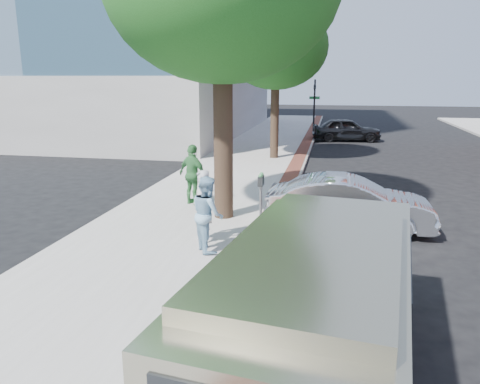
% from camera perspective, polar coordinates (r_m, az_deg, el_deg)
% --- Properties ---
extents(ground, '(120.00, 120.00, 0.00)m').
position_cam_1_polar(ground, '(11.28, -1.23, -6.61)').
color(ground, black).
rests_on(ground, ground).
extents(sidewalk, '(5.00, 60.00, 0.15)m').
position_cam_1_polar(sidewalk, '(19.10, -0.37, 2.15)').
color(sidewalk, '#9E9991').
rests_on(sidewalk, ground).
extents(brick_strip, '(0.60, 60.00, 0.01)m').
position_cam_1_polar(brick_strip, '(18.76, 6.22, 2.11)').
color(brick_strip, brown).
rests_on(brick_strip, sidewalk).
extents(curb, '(0.10, 60.00, 0.15)m').
position_cam_1_polar(curb, '(18.75, 7.28, 1.82)').
color(curb, gray).
rests_on(curb, ground).
extents(office_base, '(18.20, 22.20, 4.00)m').
position_cam_1_polar(office_base, '(35.81, -14.16, 10.30)').
color(office_base, gray).
rests_on(office_base, ground).
extents(signal_near, '(0.70, 0.15, 3.80)m').
position_cam_1_polar(signal_near, '(32.38, 9.05, 10.66)').
color(signal_near, black).
rests_on(signal_near, ground).
extents(tree_far, '(4.80, 4.80, 7.14)m').
position_cam_1_polar(tree_far, '(22.53, 4.40, 17.24)').
color(tree_far, black).
rests_on(tree_far, sidewalk).
extents(parking_meter, '(0.12, 0.32, 1.47)m').
position_cam_1_polar(parking_meter, '(11.72, 2.56, 0.33)').
color(parking_meter, gray).
rests_on(parking_meter, sidewalk).
extents(person_gray, '(0.67, 0.75, 1.71)m').
position_cam_1_polar(person_gray, '(10.94, -4.63, -1.76)').
color(person_gray, '#B2B2B7').
rests_on(person_gray, sidewalk).
extents(person_officer, '(0.98, 1.04, 1.70)m').
position_cam_1_polar(person_officer, '(10.38, -3.96, -2.65)').
color(person_officer, '#83AFCB').
rests_on(person_officer, sidewalk).
extents(person_green, '(1.16, 0.90, 1.84)m').
position_cam_1_polar(person_green, '(14.22, -5.75, 2.12)').
color(person_green, '#3A8042').
rests_on(person_green, sidewalk).
extents(sedan_silver, '(4.32, 1.52, 1.42)m').
position_cam_1_polar(sedan_silver, '(12.57, 13.14, -1.42)').
color(sedan_silver, silver).
rests_on(sedan_silver, ground).
extents(bg_car, '(4.43, 2.17, 1.45)m').
position_cam_1_polar(bg_car, '(30.54, 12.86, 7.44)').
color(bg_car, black).
rests_on(bg_car, ground).
extents(van, '(2.84, 5.78, 2.05)m').
position_cam_1_polar(van, '(6.34, 9.62, -12.73)').
color(van, gray).
rests_on(van, ground).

